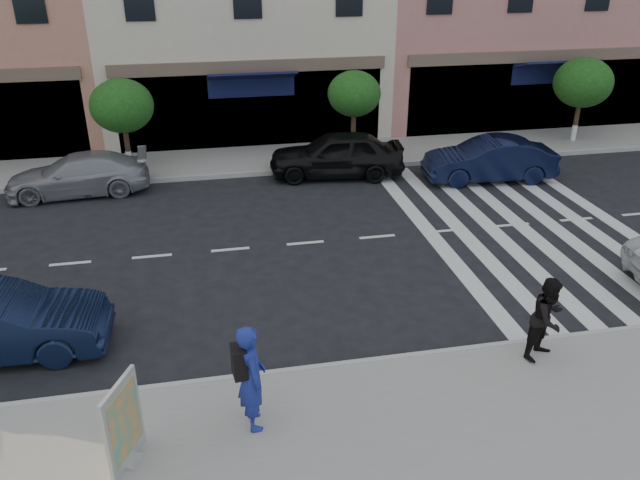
{
  "coord_description": "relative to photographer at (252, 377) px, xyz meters",
  "views": [
    {
      "loc": [
        -2.54,
        -10.78,
        7.35
      ],
      "look_at": [
        -0.14,
        1.27,
        1.4
      ],
      "focal_mm": 35.0,
      "sensor_mm": 36.0,
      "label": 1
    }
  ],
  "objects": [
    {
      "name": "ground",
      "position": [
        2.06,
        2.78,
        -1.09
      ],
      "size": [
        120.0,
        120.0,
        0.0
      ],
      "primitive_type": "plane",
      "color": "black",
      "rests_on": "ground"
    },
    {
      "name": "sidewalk_near",
      "position": [
        2.06,
        -0.97,
        -1.02
      ],
      "size": [
        60.0,
        4.5,
        0.15
      ],
      "primitive_type": "cube",
      "color": "gray",
      "rests_on": "ground"
    },
    {
      "name": "sidewalk_far",
      "position": [
        2.06,
        13.78,
        -1.02
      ],
      "size": [
        60.0,
        3.0,
        0.15
      ],
      "primitive_type": "cube",
      "color": "gray",
      "rests_on": "ground"
    },
    {
      "name": "street_tree_wb",
      "position": [
        -2.94,
        13.58,
        1.22
      ],
      "size": [
        2.1,
        2.1,
        3.06
      ],
      "color": "#473323",
      "rests_on": "sidewalk_far"
    },
    {
      "name": "street_tree_c",
      "position": [
        5.06,
        13.58,
        1.27
      ],
      "size": [
        1.9,
        1.9,
        3.04
      ],
      "color": "#473323",
      "rests_on": "sidewalk_far"
    },
    {
      "name": "street_tree_ea",
      "position": [
        14.06,
        13.58,
        1.3
      ],
      "size": [
        2.2,
        2.2,
        3.19
      ],
      "color": "#473323",
      "rests_on": "sidewalk_far"
    },
    {
      "name": "photographer",
      "position": [
        0.0,
        0.0,
        0.0
      ],
      "size": [
        0.52,
        0.73,
        1.88
      ],
      "primitive_type": "imported",
      "rotation": [
        0.0,
        0.0,
        1.68
      ],
      "color": "navy",
      "rests_on": "sidewalk_near"
    },
    {
      "name": "walker",
      "position": [
        5.6,
        0.78,
        -0.11
      ],
      "size": [
        1.02,
        0.95,
        1.67
      ],
      "primitive_type": "imported",
      "rotation": [
        0.0,
        0.0,
        0.53
      ],
      "color": "black",
      "rests_on": "sidewalk_near"
    },
    {
      "name": "poster_board",
      "position": [
        -1.94,
        -0.48,
        -0.23
      ],
      "size": [
        0.45,
        0.91,
        1.48
      ],
      "rotation": [
        0.0,
        0.0,
        -0.41
      ],
      "color": "beige",
      "rests_on": "sidewalk_near"
    },
    {
      "name": "car_far_left",
      "position": [
        -4.36,
        11.75,
        -0.46
      ],
      "size": [
        4.46,
        2.02,
        1.27
      ],
      "primitive_type": "imported",
      "rotation": [
        0.0,
        0.0,
        -1.51
      ],
      "color": "gray",
      "rests_on": "ground"
    },
    {
      "name": "car_far_mid",
      "position": [
        4.02,
        11.77,
        -0.32
      ],
      "size": [
        4.72,
        2.4,
        1.54
      ],
      "primitive_type": "imported",
      "rotation": [
        0.0,
        0.0,
        -1.7
      ],
      "color": "black",
      "rests_on": "ground"
    },
    {
      "name": "car_far_right",
      "position": [
        8.94,
        10.38,
        -0.38
      ],
      "size": [
        4.41,
        1.85,
        1.42
      ],
      "primitive_type": "imported",
      "rotation": [
        0.0,
        0.0,
        -1.65
      ],
      "color": "black",
      "rests_on": "ground"
    }
  ]
}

